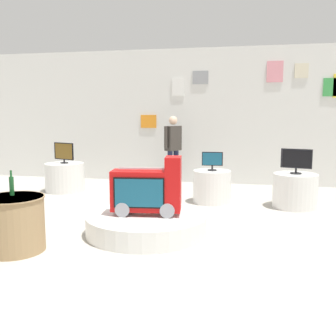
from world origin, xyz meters
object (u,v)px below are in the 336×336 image
(display_pedestal_left_rear, at_px, (295,191))
(shopper_browsing_near_truck, at_px, (173,146))
(tv_on_left_rear, at_px, (296,160))
(tv_on_center_rear, at_px, (212,160))
(display_pedestal_right_rear, at_px, (65,177))
(tv_on_right_rear, at_px, (64,152))
(side_table_round, at_px, (14,223))
(main_display_pedestal, at_px, (147,224))
(display_pedestal_center_rear, at_px, (212,187))
(novelty_firetruck_tv, at_px, (148,191))
(bottle_on_side_table, at_px, (12,185))

(display_pedestal_left_rear, bearing_deg, shopper_browsing_near_truck, 150.54)
(tv_on_left_rear, bearing_deg, shopper_browsing_near_truck, 150.49)
(tv_on_center_rear, xyz_separation_m, display_pedestal_right_rear, (-3.35, 0.45, -0.52))
(tv_on_right_rear, distance_m, side_table_round, 3.90)
(side_table_round, xyz_separation_m, shopper_browsing_near_truck, (1.15, 4.63, 0.63))
(main_display_pedestal, height_order, display_pedestal_center_rear, display_pedestal_center_rear)
(display_pedestal_left_rear, xyz_separation_m, tv_on_right_rear, (-4.90, 0.53, 0.57))
(novelty_firetruck_tv, distance_m, bottle_on_side_table, 1.82)
(display_pedestal_center_rear, height_order, shopper_browsing_near_truck, shopper_browsing_near_truck)
(novelty_firetruck_tv, bearing_deg, display_pedestal_center_rear, 71.94)
(novelty_firetruck_tv, bearing_deg, side_table_round, -144.80)
(display_pedestal_left_rear, bearing_deg, tv_on_center_rear, 176.93)
(display_pedestal_left_rear, distance_m, display_pedestal_right_rear, 4.93)
(novelty_firetruck_tv, distance_m, display_pedestal_center_rear, 2.34)
(main_display_pedestal, distance_m, display_pedestal_left_rear, 3.12)
(tv_on_right_rear, bearing_deg, main_display_pedestal, -45.31)
(tv_on_center_rear, bearing_deg, side_table_round, -124.14)
(tv_on_right_rear, bearing_deg, display_pedestal_left_rear, -6.15)
(display_pedestal_right_rear, bearing_deg, display_pedestal_left_rear, -6.20)
(main_display_pedestal, distance_m, tv_on_center_rear, 2.42)
(side_table_round, bearing_deg, display_pedestal_left_rear, 40.10)
(shopper_browsing_near_truck, bearing_deg, tv_on_center_rear, -52.86)
(novelty_firetruck_tv, relative_size, display_pedestal_center_rear, 1.41)
(display_pedestal_right_rear, xyz_separation_m, shopper_browsing_near_truck, (2.30, 0.94, 0.67))
(display_pedestal_right_rear, xyz_separation_m, bottle_on_side_table, (1.09, -3.60, 0.52))
(display_pedestal_left_rear, bearing_deg, side_table_round, -139.90)
(shopper_browsing_near_truck, bearing_deg, tv_on_right_rear, -157.71)
(main_display_pedestal, relative_size, novelty_firetruck_tv, 1.71)
(display_pedestal_right_rear, height_order, shopper_browsing_near_truck, shopper_browsing_near_truck)
(display_pedestal_left_rear, bearing_deg, tv_on_left_rear, -75.46)
(novelty_firetruck_tv, height_order, side_table_round, novelty_firetruck_tv)
(tv_on_left_rear, relative_size, tv_on_center_rear, 1.35)
(display_pedestal_right_rear, distance_m, side_table_round, 3.86)
(tv_on_center_rear, height_order, bottle_on_side_table, bottle_on_side_table)
(tv_on_center_rear, xyz_separation_m, tv_on_right_rear, (-3.35, 0.44, 0.05))
(shopper_browsing_near_truck, bearing_deg, novelty_firetruck_tv, -84.69)
(tv_on_right_rear, height_order, side_table_round, tv_on_right_rear)
(display_pedestal_left_rear, distance_m, tv_on_left_rear, 0.58)
(display_pedestal_right_rear, relative_size, bottle_on_side_table, 2.68)
(bottle_on_side_table, xyz_separation_m, shopper_browsing_near_truck, (1.21, 4.54, 0.15))
(display_pedestal_left_rear, relative_size, tv_on_right_rear, 1.51)
(tv_on_left_rear, bearing_deg, tv_on_center_rear, 176.78)
(display_pedestal_right_rear, bearing_deg, main_display_pedestal, -45.34)
(main_display_pedestal, distance_m, tv_on_left_rear, 3.20)
(main_display_pedestal, relative_size, display_pedestal_center_rear, 2.40)
(tv_on_left_rear, height_order, side_table_round, tv_on_left_rear)
(main_display_pedestal, bearing_deg, shopper_browsing_near_truck, 94.98)
(display_pedestal_left_rear, height_order, tv_on_left_rear, tv_on_left_rear)
(bottle_on_side_table, bearing_deg, display_pedestal_left_rear, 38.82)
(tv_on_right_rear, bearing_deg, shopper_browsing_near_truck, 22.29)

